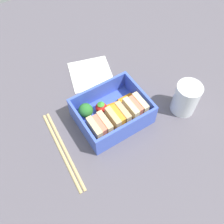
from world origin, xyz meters
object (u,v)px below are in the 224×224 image
Objects in this scene: sandwich_left at (135,108)px; sandwich_center at (100,128)px; strawberry_far_left at (101,107)px; carrot_stick_left at (125,98)px; folded_napkin at (91,74)px; broccoli_floret at (86,111)px; sandwich_center_left at (118,118)px; chopstick_pair at (63,150)px; drinking_glass at (186,98)px; carrot_stick_far_left at (113,105)px.

sandwich_left is 9.48cm from sandwich_center.
carrot_stick_left is at bearing 179.84° from strawberry_far_left.
folded_napkin is at bearing -78.90° from carrot_stick_left.
broccoli_floret is (3.69, -0.62, 0.89)cm from strawberry_far_left.
sandwich_center is 11.30cm from carrot_stick_left.
strawberry_far_left is (1.48, -4.91, -0.80)cm from sandwich_center_left.
sandwich_center is at bearing 66.74° from folded_napkin.
strawberry_far_left is at bearing -0.16° from carrot_stick_left.
folded_napkin is (-4.28, -12.63, -2.54)cm from strawberry_far_left.
sandwich_center is 1.45× the size of strawberry_far_left.
folded_napkin is at bearing -99.07° from sandwich_center_left.
chopstick_pair is (8.98, -1.28, -3.19)cm from sandwich_center.
sandwich_left is at bearing 176.02° from chopstick_pair.
sandwich_center is (4.74, 0.00, 0.00)cm from sandwich_center_left.
sandwich_center is 1.30× the size of carrot_stick_left.
sandwich_center is (9.48, 0.00, 0.00)cm from sandwich_left.
strawberry_far_left reaches higher than folded_napkin.
drinking_glass is (-10.82, 9.26, 2.40)cm from carrot_stick_left.
strawberry_far_left is 0.82× the size of broccoli_floret.
sandwich_left is 17.96cm from folded_napkin.
sandwich_center_left is at bearing 106.74° from strawberry_far_left.
sandwich_center reaches higher than folded_napkin.
sandwich_center is at bearing 0.00° from sandwich_left.
carrot_stick_far_left is 15.67cm from chopstick_pair.
broccoli_floret is (6.70, -0.93, 1.85)cm from carrot_stick_far_left.
sandwich_left is at bearing 96.30° from folded_napkin.
folded_napkin is at bearing -108.70° from strawberry_far_left.
chopstick_pair is at bearing 12.27° from carrot_stick_far_left.
drinking_glass is (-20.84, 4.37, 0.56)cm from sandwich_center.
drinking_glass is at bearing 169.27° from chopstick_pair.
sandwich_center reaches higher than carrot_stick_left.
strawberry_far_left is at bearing 71.30° from folded_napkin.
folded_napkin is (1.94, -17.54, -3.34)cm from sandwich_left.
drinking_glass reaches higher than carrot_stick_far_left.
sandwich_left is at bearing -21.04° from drinking_glass.
sandwich_center_left is at bearing 180.00° from sandwich_center.
sandwich_left reaches higher than carrot_stick_far_left.
sandwich_center_left is 7.43cm from carrot_stick_left.
strawberry_far_left is at bearing -38.30° from sandwich_left.
sandwich_left is 0.45× the size of folded_napkin.
sandwich_center_left is 0.61× the size of drinking_glass.
strawberry_far_left is (6.21, -4.91, -0.80)cm from sandwich_left.
strawberry_far_left is at bearing -73.26° from sandwich_center_left.
chopstick_pair is (13.72, -1.28, -3.19)cm from sandwich_center_left.
sandwich_center is at bearing 171.87° from chopstick_pair.
chopstick_pair is at bearing 44.54° from folded_napkin.
broccoli_floret is 0.51× the size of drinking_glass.
sandwich_center_left reaches higher than chopstick_pair.
sandwich_center_left is 1.00× the size of sandwich_center.
drinking_glass reaches higher than sandwich_center.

